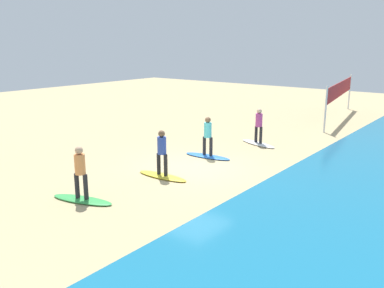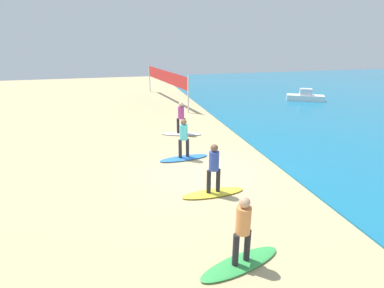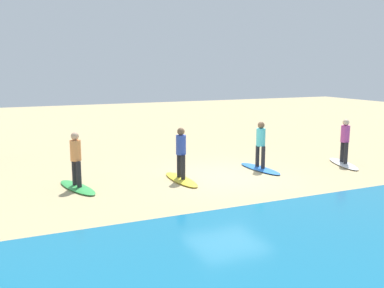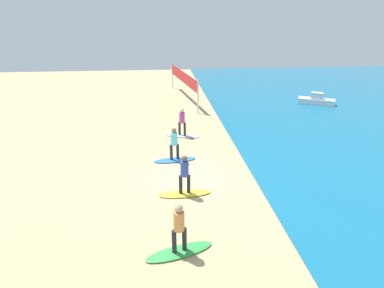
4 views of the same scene
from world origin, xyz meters
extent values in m
plane|color=tan|center=(0.00, 0.00, 0.00)|extent=(60.00, 60.00, 0.00)
ellipsoid|color=white|center=(-4.83, 0.17, 0.04)|extent=(1.17, 2.17, 0.09)
cylinder|color=#232328|center=(-4.78, 0.33, 0.48)|extent=(0.14, 0.14, 0.78)
cylinder|color=#232328|center=(-4.88, 0.02, 0.48)|extent=(0.14, 0.14, 0.78)
cylinder|color=#B74293|center=(-4.83, 0.17, 1.18)|extent=(0.32, 0.32, 0.62)
sphere|color=beige|center=(-4.83, 0.17, 1.61)|extent=(0.24, 0.24, 0.24)
ellipsoid|color=blue|center=(-1.54, -0.43, 0.04)|extent=(0.78, 2.15, 0.09)
cylinder|color=#232328|center=(-1.56, -0.27, 0.48)|extent=(0.14, 0.14, 0.78)
cylinder|color=#232328|center=(-1.53, -0.59, 0.48)|extent=(0.14, 0.14, 0.78)
cylinder|color=#4CC6D1|center=(-1.54, -0.43, 1.18)|extent=(0.32, 0.32, 0.62)
sphere|color=brown|center=(-1.54, -0.43, 1.61)|extent=(0.24, 0.24, 0.24)
ellipsoid|color=yellow|center=(1.61, -0.17, 0.04)|extent=(0.65, 2.12, 0.09)
cylinder|color=#232328|center=(1.60, -0.01, 0.48)|extent=(0.14, 0.14, 0.78)
cylinder|color=#232328|center=(1.62, -0.33, 0.48)|extent=(0.14, 0.14, 0.78)
cylinder|color=#334CAD|center=(1.61, -0.17, 1.18)|extent=(0.32, 0.32, 0.62)
sphere|color=brown|center=(1.61, -0.17, 1.61)|extent=(0.24, 0.24, 0.24)
ellipsoid|color=green|center=(4.83, -0.57, 0.04)|extent=(1.10, 2.17, 0.09)
cylinder|color=#232328|center=(4.79, -0.42, 0.48)|extent=(0.14, 0.14, 0.78)
cylinder|color=#232328|center=(4.87, -0.73, 0.48)|extent=(0.14, 0.14, 0.78)
cylinder|color=#E58C4C|center=(4.83, -0.57, 1.18)|extent=(0.32, 0.32, 0.62)
sphere|color=tan|center=(4.83, -0.57, 1.61)|extent=(0.24, 0.24, 0.24)
camera|label=1|loc=(12.07, 9.31, 4.73)|focal=38.39mm
camera|label=2|loc=(9.83, -2.97, 4.83)|focal=28.10mm
camera|label=3|loc=(6.74, 12.34, 3.63)|focal=40.42mm
camera|label=4|loc=(11.93, -0.90, 6.57)|focal=28.10mm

